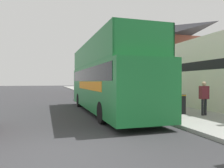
{
  "coord_description": "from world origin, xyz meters",
  "views": [
    {
      "loc": [
        -0.14,
        -5.65,
        1.85
      ],
      "look_at": [
        3.66,
        7.39,
        1.68
      ],
      "focal_mm": 35.0,
      "sensor_mm": 36.0,
      "label": 1
    }
  ],
  "objects_px": {
    "parked_car_ahead_of_bus": "(89,93)",
    "tour_bus": "(106,82)",
    "pedestrian_third": "(176,92)",
    "lamp_post_nearest": "(147,54)",
    "lamp_post_third": "(90,72)",
    "pedestrian_second": "(204,95)",
    "lamp_post_second": "(109,64)",
    "litter_bin": "(182,103)"
  },
  "relations": [
    {
      "from": "tour_bus",
      "to": "litter_bin",
      "type": "height_order",
      "value": "tour_bus"
    },
    {
      "from": "pedestrian_second",
      "to": "litter_bin",
      "type": "relative_size",
      "value": 1.67
    },
    {
      "from": "tour_bus",
      "to": "lamp_post_second",
      "type": "relative_size",
      "value": 2.3
    },
    {
      "from": "tour_bus",
      "to": "lamp_post_third",
      "type": "distance_m",
      "value": 16.73
    },
    {
      "from": "pedestrian_third",
      "to": "lamp_post_second",
      "type": "xyz_separation_m",
      "value": [
        -2.39,
        7.88,
        2.32
      ]
    },
    {
      "from": "tour_bus",
      "to": "lamp_post_nearest",
      "type": "xyz_separation_m",
      "value": [
        2.11,
        -1.19,
        1.61
      ]
    },
    {
      "from": "tour_bus",
      "to": "pedestrian_third",
      "type": "height_order",
      "value": "tour_bus"
    },
    {
      "from": "tour_bus",
      "to": "litter_bin",
      "type": "xyz_separation_m",
      "value": [
        3.42,
        -2.62,
        -1.1
      ]
    },
    {
      "from": "tour_bus",
      "to": "lamp_post_third",
      "type": "bearing_deg",
      "value": 82.11
    },
    {
      "from": "parked_car_ahead_of_bus",
      "to": "pedestrian_third",
      "type": "distance_m",
      "value": 9.78
    },
    {
      "from": "pedestrian_second",
      "to": "lamp_post_third",
      "type": "bearing_deg",
      "value": 96.06
    },
    {
      "from": "parked_car_ahead_of_bus",
      "to": "pedestrian_third",
      "type": "bearing_deg",
      "value": -62.71
    },
    {
      "from": "parked_car_ahead_of_bus",
      "to": "lamp_post_nearest",
      "type": "distance_m",
      "value": 10.33
    },
    {
      "from": "lamp_post_nearest",
      "to": "lamp_post_third",
      "type": "bearing_deg",
      "value": 90.13
    },
    {
      "from": "pedestrian_second",
      "to": "lamp_post_third",
      "type": "distance_m",
      "value": 20.16
    },
    {
      "from": "litter_bin",
      "to": "pedestrian_third",
      "type": "bearing_deg",
      "value": 63.43
    },
    {
      "from": "parked_car_ahead_of_bus",
      "to": "lamp_post_second",
      "type": "distance_m",
      "value": 3.47
    },
    {
      "from": "parked_car_ahead_of_bus",
      "to": "litter_bin",
      "type": "bearing_deg",
      "value": -73.25
    },
    {
      "from": "lamp_post_nearest",
      "to": "lamp_post_second",
      "type": "height_order",
      "value": "lamp_post_second"
    },
    {
      "from": "lamp_post_second",
      "to": "lamp_post_third",
      "type": "xyz_separation_m",
      "value": [
        -0.18,
        8.87,
        -0.37
      ]
    },
    {
      "from": "pedestrian_third",
      "to": "lamp_post_second",
      "type": "bearing_deg",
      "value": 106.85
    },
    {
      "from": "lamp_post_nearest",
      "to": "lamp_post_second",
      "type": "distance_m",
      "value": 8.87
    },
    {
      "from": "tour_bus",
      "to": "parked_car_ahead_of_bus",
      "type": "distance_m",
      "value": 8.73
    },
    {
      "from": "lamp_post_nearest",
      "to": "tour_bus",
      "type": "bearing_deg",
      "value": 150.71
    },
    {
      "from": "tour_bus",
      "to": "lamp_post_third",
      "type": "xyz_separation_m",
      "value": [
        2.08,
        16.55,
        1.34
      ]
    },
    {
      "from": "tour_bus",
      "to": "parked_car_ahead_of_bus",
      "type": "xyz_separation_m",
      "value": [
        0.47,
        8.64,
        -1.12
      ]
    },
    {
      "from": "lamp_post_nearest",
      "to": "lamp_post_third",
      "type": "relative_size",
      "value": 1.1
    },
    {
      "from": "parked_car_ahead_of_bus",
      "to": "lamp_post_nearest",
      "type": "relative_size",
      "value": 0.97
    },
    {
      "from": "tour_bus",
      "to": "pedestrian_third",
      "type": "relative_size",
      "value": 6.54
    },
    {
      "from": "parked_car_ahead_of_bus",
      "to": "lamp_post_third",
      "type": "height_order",
      "value": "lamp_post_third"
    },
    {
      "from": "pedestrian_second",
      "to": "lamp_post_second",
      "type": "distance_m",
      "value": 11.49
    },
    {
      "from": "lamp_post_third",
      "to": "lamp_post_nearest",
      "type": "bearing_deg",
      "value": -89.87
    },
    {
      "from": "pedestrian_third",
      "to": "lamp_post_second",
      "type": "distance_m",
      "value": 8.55
    },
    {
      "from": "pedestrian_third",
      "to": "lamp_post_nearest",
      "type": "bearing_deg",
      "value": -158.55
    },
    {
      "from": "parked_car_ahead_of_bus",
      "to": "lamp_post_second",
      "type": "relative_size",
      "value": 0.94
    },
    {
      "from": "lamp_post_nearest",
      "to": "litter_bin",
      "type": "bearing_deg",
      "value": -47.58
    },
    {
      "from": "lamp_post_third",
      "to": "tour_bus",
      "type": "bearing_deg",
      "value": -97.15
    },
    {
      "from": "pedestrian_third",
      "to": "lamp_post_third",
      "type": "bearing_deg",
      "value": 98.7
    },
    {
      "from": "litter_bin",
      "to": "tour_bus",
      "type": "bearing_deg",
      "value": 142.58
    },
    {
      "from": "lamp_post_second",
      "to": "litter_bin",
      "type": "bearing_deg",
      "value": -83.5
    },
    {
      "from": "parked_car_ahead_of_bus",
      "to": "tour_bus",
      "type": "bearing_deg",
      "value": -91.07
    },
    {
      "from": "pedestrian_second",
      "to": "lamp_post_nearest",
      "type": "xyz_separation_m",
      "value": [
        -2.08,
        2.22,
        2.23
      ]
    }
  ]
}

